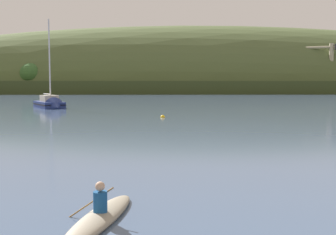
{
  "coord_description": "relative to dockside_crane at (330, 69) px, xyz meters",
  "views": [
    {
      "loc": [
        -0.7,
        5.07,
        3.08
      ],
      "look_at": [
        2.54,
        33.57,
        0.81
      ],
      "focal_mm": 43.02,
      "sensor_mm": 36.0,
      "label": 1
    }
  ],
  "objects": [
    {
      "name": "sailboat_midwater_white",
      "position": [
        -94.11,
        -98.79,
        -9.39
      ],
      "size": [
        5.86,
        8.88,
        13.37
      ],
      "rotation": [
        0.0,
        0.0,
        5.12
      ],
      "color": "navy",
      "rests_on": "ground"
    },
    {
      "name": "dockside_crane",
      "position": [
        0.0,
        0.0,
        0.0
      ],
      "size": [
        13.05,
        8.06,
        20.23
      ],
      "rotation": [
        0.0,
        0.0,
        2.66
      ],
      "color": "#4C4C51",
      "rests_on": "ground"
    },
    {
      "name": "mooring_buoy_foreground",
      "position": [
        -80.28,
        -117.05,
        -9.79
      ],
      "size": [
        0.46,
        0.46,
        0.54
      ],
      "color": "yellow",
      "rests_on": "ground"
    },
    {
      "name": "canoe_with_paddler",
      "position": [
        -84.72,
        -146.98,
        -9.69
      ],
      "size": [
        1.89,
        3.75,
        1.02
      ],
      "rotation": [
        0.0,
        0.0,
        1.25
      ],
      "color": "gray",
      "rests_on": "ground"
    },
    {
      "name": "far_shoreline_hill",
      "position": [
        -49.28,
        37.87,
        -9.6
      ],
      "size": [
        494.19,
        126.7,
        63.58
      ],
      "rotation": [
        0.0,
        0.0,
        -0.09
      ],
      "color": "#35401E",
      "rests_on": "ground"
    }
  ]
}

